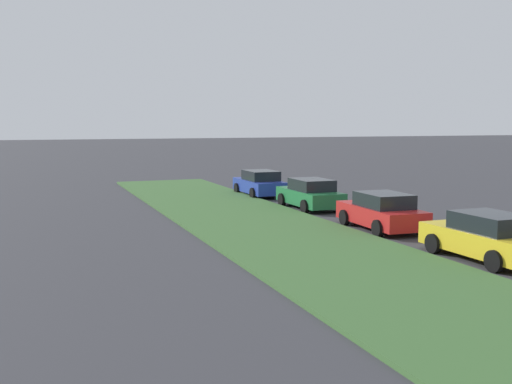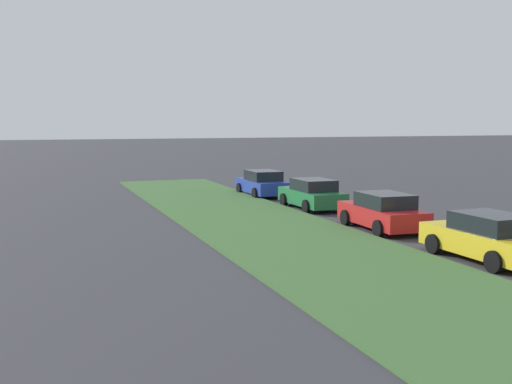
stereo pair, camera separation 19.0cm
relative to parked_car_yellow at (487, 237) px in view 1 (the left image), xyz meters
The scene contains 5 objects.
grass_median 5.01m from the parked_car_yellow, 118.44° to the left, with size 60.00×6.00×0.12m, color #3D6633.
parked_car_yellow is the anchor object (origin of this frame).
parked_car_red 5.72m from the parked_car_yellow, ahead, with size 4.36×2.14×1.47m.
parked_car_green 11.97m from the parked_car_yellow, ahead, with size 4.30×2.02×1.47m.
parked_car_blue 17.64m from the parked_car_yellow, ahead, with size 4.30×2.03×1.47m.
Camera 1 is at (-2.21, 15.86, 4.24)m, focal length 42.49 mm.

